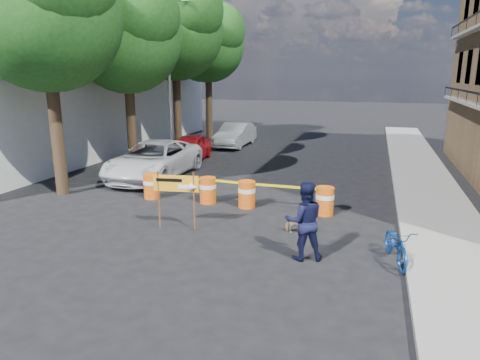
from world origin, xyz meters
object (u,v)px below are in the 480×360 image
Objects in this scene: barrel_far_left at (152,185)px; detour_sign at (181,188)px; barrel_far_right at (325,200)px; pedestrian at (304,221)px; sedan_red at (189,148)px; bicycle at (398,228)px; barrel_mid_left at (208,190)px; barrel_mid_right at (247,194)px; dog at (297,224)px; sedan_silver at (235,135)px; suv_white at (154,160)px.

barrel_far_left is 0.53× the size of detour_sign.
barrel_far_left is 1.00× the size of barrel_far_right.
sedan_red is (-7.47, 10.13, -0.29)m from pedestrian.
bicycle is (8.15, -3.10, 0.40)m from barrel_far_left.
barrel_mid_left and barrel_mid_right have the same top height.
pedestrian is at bearing -175.91° from dog.
pedestrian is at bearing -30.43° from barrel_far_left.
barrel_far_left is 6.13m from barrel_far_right.
detour_sign is 0.88× the size of pedestrian.
barrel_mid_right is (1.43, -0.10, 0.00)m from barrel_mid_left.
sedan_silver is at bearing 109.73° from barrel_mid_right.
sedan_silver reaches higher than barrel_far_right.
suv_white is at bearing -60.31° from pedestrian.
suv_white reaches higher than barrel_mid_left.
pedestrian is 9.86m from suv_white.
detour_sign is at bearing -84.29° from barrel_mid_left.
suv_white reaches higher than sedan_silver.
barrel_far_left is 0.16× the size of suv_white.
barrel_far_right is (2.57, 0.01, 0.00)m from barrel_mid_right.
dog is at bearing -43.22° from barrel_mid_right.
barrel_mid_right is at bearing 35.61° from dog.
barrel_far_left is 0.21× the size of sedan_silver.
barrel_mid_left is at bearing -62.50° from pedestrian.
barrel_mid_left is at bearing -67.02° from sedan_red.
sedan_silver is (-2.78, 11.63, 0.24)m from barrel_mid_left.
barrel_mid_left is 0.52× the size of bicycle.
barrel_mid_left is 0.47× the size of pedestrian.
barrel_mid_left is 0.16× the size of suv_white.
suv_white is at bearing 116.64° from barrel_far_left.
sedan_silver is at bearing 103.43° from barrel_mid_left.
sedan_red is (-3.58, 6.52, 0.20)m from barrel_mid_left.
sedan_silver reaches higher than barrel_mid_right.
barrel_far_left is at bearing 145.92° from bicycle.
sedan_red is (-7.03, 8.51, 0.40)m from dog.
dog is at bearing -56.26° from sedan_red.
pedestrian is 1.10× the size of bicycle.
sedan_silver reaches higher than barrel_mid_left.
bicycle reaches higher than barrel_mid_right.
sedan_red is at bearing -98.27° from sedan_silver.
detour_sign is at bearing -114.38° from barrel_mid_right.
suv_white reaches higher than sedan_red.
sedan_red is (-3.85, 9.18, -0.56)m from detour_sign.
pedestrian is (-0.11, -3.52, 0.49)m from barrel_far_right.
barrel_mid_left is 1.00× the size of barrel_mid_right.
dog is 14.99m from sedan_silver.
sedan_red is at bearing 138.91° from barrel_far_right.
barrel_far_left is 0.23× the size of sedan_red.
detour_sign is at bearing -34.28° from pedestrian.
sedan_red is at bearing 121.45° from bicycle.
pedestrian is (2.46, -3.52, 0.49)m from barrel_mid_right.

